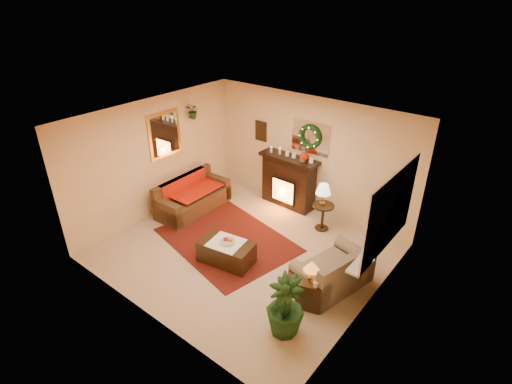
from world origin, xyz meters
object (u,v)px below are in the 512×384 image
Objects in this scene: fireplace at (288,183)px; end_table_square at (311,291)px; loveseat at (333,265)px; side_table_round at (323,216)px; coffee_table at (226,252)px; sofa at (193,193)px.

fireplace is 3.31m from end_table_square.
end_table_square is (2.16, -2.50, -0.28)m from fireplace.
loveseat is 2.30× the size of side_table_round.
fireplace is 1.24× the size of coffee_table.
side_table_round is 2.29m from end_table_square.
sofa reaches higher than end_table_square.
fireplace reaches higher than coffee_table.
coffee_table is at bearing -179.16° from end_table_square.
sofa is 3.02× the size of side_table_round.
coffee_table is (-1.81, -0.03, -0.06)m from end_table_square.
loveseat is 2.68× the size of end_table_square.
coffee_table is (-0.83, -2.10, -0.11)m from side_table_round.
end_table_square is at bearing -80.55° from loveseat.
loveseat reaches higher than coffee_table.
side_table_round reaches higher than end_table_square.
sofa is 1.41× the size of fireplace.
fireplace is at bearing 153.01° from loveseat.
coffee_table is (-1.86, -0.65, -0.21)m from loveseat.
loveseat is at bearing 86.05° from end_table_square.
loveseat is at bearing -54.53° from side_table_round.
coffee_table is (1.89, -0.97, -0.22)m from sofa.
sofa is at bearing -171.44° from loveseat.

